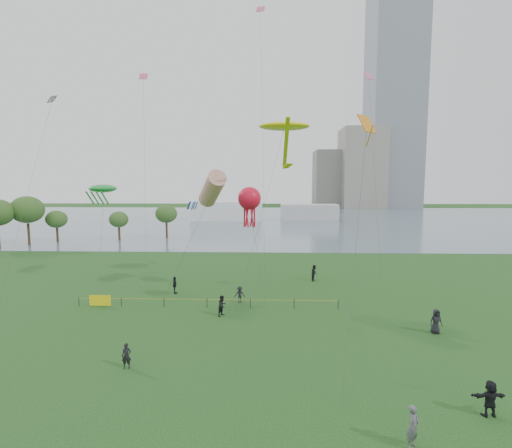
{
  "coord_description": "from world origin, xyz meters",
  "views": [
    {
      "loc": [
        1.03,
        -20.54,
        11.25
      ],
      "look_at": [
        0.0,
        10.0,
        8.0
      ],
      "focal_mm": 26.0,
      "sensor_mm": 36.0,
      "label": 1
    }
  ],
  "objects_px": {
    "kite_octopus": "(249,199)",
    "kite_stingray": "(284,127)",
    "kite_flyer": "(413,427)",
    "fence": "(141,301)"
  },
  "relations": [
    {
      "from": "kite_stingray",
      "to": "kite_octopus",
      "type": "height_order",
      "value": "kite_stingray"
    },
    {
      "from": "fence",
      "to": "kite_octopus",
      "type": "height_order",
      "value": "kite_octopus"
    },
    {
      "from": "kite_stingray",
      "to": "kite_octopus",
      "type": "distance_m",
      "value": 8.65
    },
    {
      "from": "kite_flyer",
      "to": "kite_octopus",
      "type": "bearing_deg",
      "value": 65.89
    },
    {
      "from": "kite_flyer",
      "to": "kite_stingray",
      "type": "bearing_deg",
      "value": 56.26
    },
    {
      "from": "kite_flyer",
      "to": "kite_stingray",
      "type": "relative_size",
      "value": 0.11
    },
    {
      "from": "fence",
      "to": "kite_flyer",
      "type": "bearing_deg",
      "value": -44.88
    },
    {
      "from": "kite_stingray",
      "to": "kite_flyer",
      "type": "bearing_deg",
      "value": -101.85
    },
    {
      "from": "kite_octopus",
      "to": "kite_stingray",
      "type": "bearing_deg",
      "value": 44.11
    },
    {
      "from": "fence",
      "to": "kite_octopus",
      "type": "xyz_separation_m",
      "value": [
        9.83,
        4.22,
        9.26
      ]
    }
  ]
}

